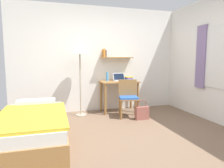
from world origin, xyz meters
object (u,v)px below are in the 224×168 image
object	(u,v)px
desk_chair	(128,96)
handbag	(142,112)
bed	(34,127)
laptop	(119,79)
standing_lamp	(80,52)
water_bottle	(107,77)
book_stack	(129,79)
desk	(119,88)

from	to	relation	value
desk_chair	handbag	world-z (taller)	desk_chair
desk_chair	bed	bearing A→B (deg)	-154.53
desk_chair	laptop	xyz separation A→B (m)	(-0.03, 0.57, 0.34)
standing_lamp	laptop	size ratio (longest dim) A/B	5.43
standing_lamp	laptop	bearing A→B (deg)	9.64
water_bottle	book_stack	size ratio (longest dim) A/B	0.87
desk	handbag	distance (m)	0.94
bed	water_bottle	distance (m)	2.27
bed	water_bottle	bearing A→B (deg)	43.18
bed	standing_lamp	distance (m)	2.01
laptop	standing_lamp	bearing A→B (deg)	-170.36
desk_chair	standing_lamp	distance (m)	1.47
desk	book_stack	xyz separation A→B (m)	(0.27, 0.04, 0.21)
book_stack	handbag	distance (m)	1.06
desk	water_bottle	distance (m)	0.40
bed	laptop	distance (m)	2.48
desk	water_bottle	xyz separation A→B (m)	(-0.28, 0.08, 0.27)
desk_chair	handbag	distance (m)	0.48
desk	handbag	world-z (taller)	desk
desk	handbag	bearing A→B (deg)	-70.92
desk_chair	water_bottle	world-z (taller)	water_bottle
desk	laptop	size ratio (longest dim) A/B	3.03
desk_chair	handbag	bearing A→B (deg)	-52.57
standing_lamp	desk	bearing A→B (deg)	5.88
book_stack	standing_lamp	bearing A→B (deg)	-173.45
desk	desk_chair	distance (m)	0.52
book_stack	handbag	size ratio (longest dim) A/B	0.58
desk_chair	book_stack	xyz separation A→B (m)	(0.21, 0.54, 0.34)
bed	desk_chair	distance (m)	2.15
laptop	book_stack	size ratio (longest dim) A/B	1.20
water_bottle	handbag	size ratio (longest dim) A/B	0.50
bed	book_stack	bearing A→B (deg)	34.28
desk_chair	book_stack	size ratio (longest dim) A/B	3.34
bed	book_stack	xyz separation A→B (m)	(2.14, 1.46, 0.58)
water_bottle	handbag	distance (m)	1.25
water_bottle	handbag	world-z (taller)	water_bottle
desk_chair	water_bottle	xyz separation A→B (m)	(-0.34, 0.58, 0.40)
bed	desk_chair	bearing A→B (deg)	25.47
bed	standing_lamp	size ratio (longest dim) A/B	1.13
laptop	water_bottle	xyz separation A→B (m)	(-0.31, 0.01, 0.06)
desk_chair	desk	bearing A→B (deg)	96.22
bed	desk	bearing A→B (deg)	37.10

